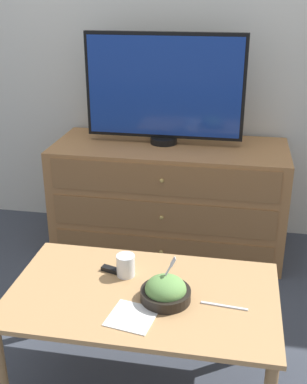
% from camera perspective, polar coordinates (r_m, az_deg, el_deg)
% --- Properties ---
extents(ground_plane, '(12.00, 12.00, 0.00)m').
position_cam_1_polar(ground_plane, '(3.44, 1.15, -3.63)').
color(ground_plane, '#383D47').
extents(wall_back, '(12.00, 0.05, 2.60)m').
position_cam_1_polar(wall_back, '(3.11, 1.42, 18.51)').
color(wall_back, silver).
rests_on(wall_back, ground_plane).
extents(dresser, '(1.40, 0.59, 0.68)m').
position_cam_1_polar(dresser, '(3.00, 1.86, -0.64)').
color(dresser, '#9E6B3D').
rests_on(dresser, ground_plane).
extents(tv, '(0.93, 0.16, 0.64)m').
position_cam_1_polar(tv, '(2.85, 1.28, 12.18)').
color(tv, black).
rests_on(tv, dresser).
extents(coffee_table, '(1.04, 0.62, 0.46)m').
position_cam_1_polar(coffee_table, '(1.93, -1.29, -13.23)').
color(coffee_table, tan).
rests_on(coffee_table, ground_plane).
extents(takeout_bowl, '(0.19, 0.19, 0.17)m').
position_cam_1_polar(takeout_bowl, '(1.84, 1.45, -11.67)').
color(takeout_bowl, black).
rests_on(takeout_bowl, coffee_table).
extents(drink_cup, '(0.08, 0.08, 0.09)m').
position_cam_1_polar(drink_cup, '(1.98, -3.31, -8.82)').
color(drink_cup, beige).
rests_on(drink_cup, coffee_table).
extents(napkin, '(0.19, 0.19, 0.00)m').
position_cam_1_polar(napkin, '(1.78, -2.57, -14.56)').
color(napkin, white).
rests_on(napkin, coffee_table).
extents(knife, '(0.18, 0.03, 0.01)m').
position_cam_1_polar(knife, '(1.84, 8.38, -13.21)').
color(knife, silver).
rests_on(knife, coffee_table).
extents(remote_control, '(0.14, 0.07, 0.02)m').
position_cam_1_polar(remote_control, '(2.01, -4.36, -9.35)').
color(remote_control, black).
rests_on(remote_control, coffee_table).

